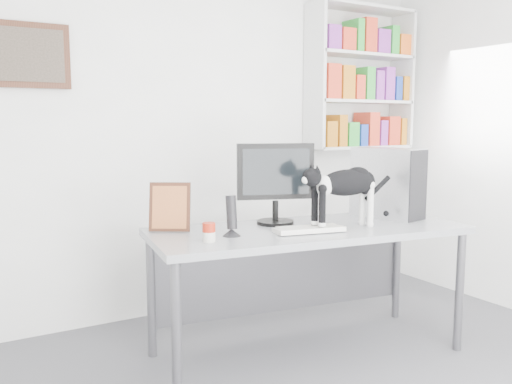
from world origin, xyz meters
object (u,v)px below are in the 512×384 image
Objects in this scene: monitor at (275,183)px; pc_tower at (387,183)px; bookshelf at (361,79)px; cat at (345,198)px; soup_can at (209,232)px; keyboard at (309,229)px; speaker at (231,215)px; desk at (307,291)px; leaning_print at (170,206)px.

pc_tower is (0.79, -0.18, -0.03)m from monitor.
monitor is (-1.39, -0.80, -0.77)m from bookshelf.
monitor is 0.46m from cat.
soup_can is (-1.39, -0.08, -0.19)m from pc_tower.
keyboard is 0.80m from pc_tower.
bookshelf reaches higher than speaker.
pc_tower is at bearing 10.43° from desk.
leaning_print reaches higher than soup_can.
cat is at bearing 6.29° from leaning_print.
bookshelf reaches higher than soup_can.
desk is (-1.28, -1.01, -1.44)m from bookshelf.
pc_tower is at bearing 16.73° from cat.
keyboard is at bearing -0.08° from leaning_print.
desk is 0.94m from pc_tower.
monitor is at bearing 33.02° from speaker.
bookshelf is at bearing 37.37° from speaker.
soup_can is at bearing 172.02° from pc_tower.
monitor is at bearing 155.98° from pc_tower.
soup_can is (-0.60, -0.26, -0.21)m from monitor.
pc_tower is 1.50m from leaning_print.
speaker is at bearing -173.54° from desk.
desk is 18.57× the size of soup_can.
speaker is 2.32× the size of soup_can.
monitor reaches higher than leaning_print.
soup_can is 0.90m from cat.
pc_tower reaches higher than keyboard.
bookshelf is at bearing 28.20° from soup_can.
soup_can is (-0.18, -0.07, -0.07)m from speaker.
monitor is at bearing 23.60° from soup_can.
pc_tower is 0.53m from cat.
monitor is 1.11× the size of pc_tower.
soup_can reaches higher than keyboard.
cat is (-0.50, -0.16, -0.05)m from pc_tower.
soup_can is at bearing -136.58° from monitor.
cat is (0.71, -0.15, 0.07)m from speaker.
keyboard is 0.48m from speaker.
cat is at bearing -3.51° from speaker.
pc_tower is at bearing -121.34° from bookshelf.
speaker is 0.40× the size of cat.
bookshelf is 2.46m from soup_can.
cat reaches higher than keyboard.
monitor is 1.74× the size of leaning_print.
cat is (0.26, -0.02, 0.18)m from keyboard.
monitor is at bearing 21.74° from leaning_print.
keyboard is 0.84m from leaning_print.
leaning_print is at bearing 165.48° from desk.
desk is 1.02m from leaning_print.
cat is at bearing -29.80° from monitor.
desk is at bearing -141.65° from bookshelf.
leaning_print is at bearing 101.36° from soup_can.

